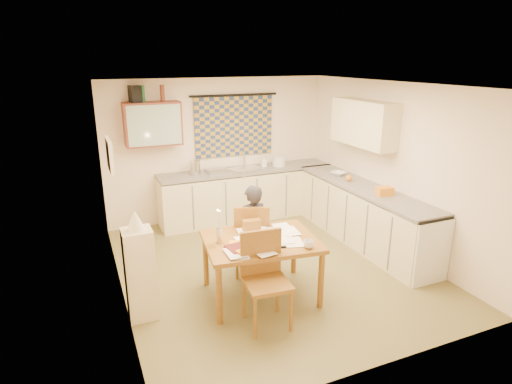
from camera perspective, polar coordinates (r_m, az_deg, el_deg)
name	(u,v)px	position (r m, az deg, el deg)	size (l,w,h in m)	color
floor	(271,267)	(6.13, 1.96, -10.02)	(4.00, 4.50, 0.02)	brown
ceiling	(273,84)	(5.45, 2.24, 14.20)	(4.00, 4.50, 0.02)	white
wall_back	(218,150)	(7.71, -5.08, 5.66)	(4.00, 0.02, 2.50)	#F4DEC2
wall_front	(383,249)	(3.86, 16.55, -7.29)	(4.00, 0.02, 2.50)	#F4DEC2
wall_left	(113,201)	(5.17, -18.52, -1.13)	(0.02, 4.50, 2.50)	#F4DEC2
wall_right	(393,167)	(6.74, 17.79, 3.16)	(0.02, 4.50, 2.50)	#F4DEC2
window_blind	(234,127)	(7.69, -2.92, 8.71)	(1.45, 0.03, 1.05)	navy
curtain_rod	(234,95)	(7.61, -2.93, 12.79)	(0.04, 0.04, 1.60)	black
wall_cabinet	(153,124)	(7.17, -13.60, 8.82)	(0.90, 0.34, 0.70)	maroon
wall_cabinet_glass	(155,125)	(7.00, -13.36, 8.64)	(0.84, 0.02, 0.64)	#99B2A5
upper_cabinet_right	(364,123)	(6.93, 14.15, 8.92)	(0.34, 1.30, 0.70)	beige
framed_print	(110,155)	(5.45, -18.95, 4.66)	(0.04, 0.50, 0.40)	beige
print_canvas	(112,155)	(5.45, -18.68, 4.69)	(0.01, 0.42, 0.32)	beige
counter_back	(250,194)	(7.79, -0.74, -0.21)	(3.30, 0.62, 0.92)	beige
counter_right	(362,215)	(6.96, 13.92, -2.95)	(0.62, 2.95, 0.92)	beige
stove	(418,245)	(6.11, 20.75, -6.57)	(0.58, 0.58, 0.90)	white
sink	(246,171)	(7.64, -1.34, 2.77)	(0.55, 0.45, 0.10)	silver
tap	(244,159)	(7.78, -1.56, 4.39)	(0.03, 0.03, 0.28)	silver
dish_rack	(216,171)	(7.45, -5.31, 2.86)	(0.35, 0.30, 0.06)	silver
kettle	(195,168)	(7.32, -8.14, 3.23)	(0.18, 0.18, 0.24)	silver
mixing_bowl	(279,161)	(7.87, 3.07, 4.09)	(0.24, 0.24, 0.16)	white
soap_bottle	(264,161)	(7.79, 1.03, 4.12)	(0.10, 0.10, 0.20)	white
bowl	(338,173)	(7.36, 10.93, 2.44)	(0.32, 0.32, 0.06)	white
orange_bag	(385,191)	(6.45, 16.78, 0.12)	(0.22, 0.16, 0.12)	orange
fruit_orange	(349,178)	(7.04, 12.27, 1.83)	(0.10, 0.10, 0.10)	orange
speaker	(135,94)	(7.08, -15.84, 12.47)	(0.16, 0.20, 0.26)	black
bottle_green	(143,94)	(7.10, -14.89, 12.55)	(0.07, 0.07, 0.26)	#195926
bottle_brown	(162,93)	(7.15, -12.38, 12.76)	(0.07, 0.07, 0.26)	maroon
dining_table	(261,268)	(5.29, 0.62, -10.03)	(1.44, 1.16, 0.75)	brown
chair_far	(251,251)	(5.84, -0.62, -7.93)	(0.59, 0.59, 1.01)	brown
chair_near	(266,297)	(4.81, 1.37, -13.86)	(0.51, 0.51, 1.04)	brown
person	(252,231)	(5.66, -0.53, -5.26)	(0.49, 0.35, 1.27)	black
shelf_stand	(140,274)	(4.98, -15.18, -10.54)	(0.32, 0.30, 1.06)	beige
lampshade	(135,220)	(4.72, -15.79, -3.66)	(0.20, 0.20, 0.22)	beige
letter_rack	(251,226)	(5.30, -0.61, -4.56)	(0.22, 0.10, 0.16)	brown
mug	(308,244)	(4.93, 7.00, -6.90)	(0.12, 0.12, 0.09)	white
magazine	(229,251)	(4.82, -3.67, -7.82)	(0.23, 0.29, 0.03)	maroon
book	(228,246)	(4.95, -3.73, -7.13)	(0.30, 0.33, 0.02)	orange
orange_box	(242,252)	(4.77, -1.93, -8.00)	(0.12, 0.08, 0.04)	orange
eyeglasses	(280,247)	(4.92, 3.26, -7.33)	(0.13, 0.04, 0.02)	black
candle_holder	(219,236)	(5.02, -4.96, -5.83)	(0.06, 0.06, 0.18)	silver
candle	(220,220)	(4.94, -4.87, -3.71)	(0.02, 0.02, 0.22)	white
candle_flame	(218,210)	(4.88, -5.14, -2.45)	(0.02, 0.02, 0.02)	#FFCC66
papers	(267,237)	(5.16, 1.45, -6.02)	(1.06, 0.96, 0.03)	white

